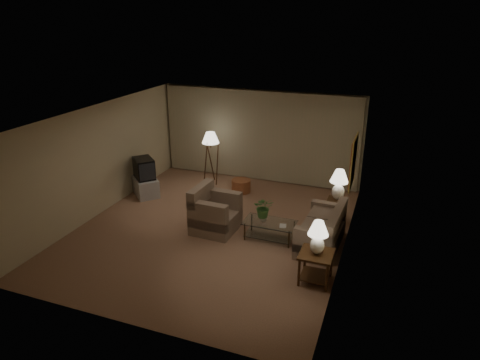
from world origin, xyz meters
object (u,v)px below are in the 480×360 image
object	(u,v)px
table_lamp_near	(318,235)
floor_lamp	(211,157)
side_table_far	(337,207)
ottoman	(241,186)
side_table_near	(316,262)
coffee_table	(270,228)
vase	(263,218)
crt_tv	(144,168)
armchair	(216,214)
table_lamp_far	(339,182)
tv_cabinet	(145,186)
sofa	(321,231)

from	to	relation	value
table_lamp_near	floor_lamp	xyz separation A→B (m)	(-3.85, 3.91, -0.18)
side_table_far	ottoman	distance (m)	2.97
side_table_near	side_table_far	bearing A→B (deg)	90.00
side_table_far	floor_lamp	distance (m)	4.09
side_table_near	ottoman	xyz separation A→B (m)	(-2.79, 3.58, -0.24)
table_lamp_near	coffee_table	bearing A→B (deg)	135.35
coffee_table	vase	xyz separation A→B (m)	(-0.15, 0.00, 0.22)
crt_tv	ottoman	distance (m)	2.72
crt_tv	coffee_table	bearing A→B (deg)	25.86
armchair	side_table_near	size ratio (longest dim) A/B	1.76
armchair	table_lamp_far	size ratio (longest dim) A/B	1.44
armchair	vase	distance (m)	1.15
side_table_near	vase	bearing A→B (deg)	138.55
table_lamp_near	coffee_table	size ratio (longest dim) A/B	0.57
tv_cabinet	crt_tv	size ratio (longest dim) A/B	1.30
ottoman	crt_tv	bearing A→B (deg)	-154.95
coffee_table	crt_tv	world-z (taller)	crt_tv
coffee_table	floor_lamp	bearing A→B (deg)	134.21
coffee_table	side_table_far	bearing A→B (deg)	46.86
side_table_far	coffee_table	world-z (taller)	side_table_far
side_table_far	vase	world-z (taller)	side_table_far
table_lamp_near	coffee_table	xyz separation A→B (m)	(-1.27, 1.25, -0.71)
armchair	coffee_table	xyz separation A→B (m)	(1.29, 0.03, -0.14)
side_table_far	table_lamp_near	bearing A→B (deg)	-90.00
armchair	crt_tv	size ratio (longest dim) A/B	1.35
table_lamp_far	floor_lamp	xyz separation A→B (m)	(-3.85, 1.31, -0.23)
side_table_near	crt_tv	world-z (taller)	crt_tv
table_lamp_near	crt_tv	world-z (taller)	table_lamp_near
table_lamp_far	table_lamp_near	bearing A→B (deg)	-90.00
coffee_table	crt_tv	xyz separation A→B (m)	(-3.93, 1.20, 0.50)
coffee_table	side_table_near	bearing A→B (deg)	-44.65
armchair	tv_cabinet	bearing A→B (deg)	67.45
ottoman	vase	bearing A→B (deg)	-59.35
tv_cabinet	vase	world-z (taller)	vase
coffee_table	table_lamp_near	bearing A→B (deg)	-44.65
armchair	crt_tv	world-z (taller)	crt_tv
tv_cabinet	vase	xyz separation A→B (m)	(3.78, -1.20, 0.25)
sofa	armchair	xyz separation A→B (m)	(-2.41, -0.13, 0.06)
tv_cabinet	ottoman	xyz separation A→B (m)	(2.41, 1.13, -0.07)
crt_tv	vase	bearing A→B (deg)	25.22
sofa	side_table_near	bearing A→B (deg)	9.26
side_table_near	vase	world-z (taller)	side_table_near
sofa	coffee_table	xyz separation A→B (m)	(-1.12, -0.10, -0.08)
side_table_near	side_table_far	xyz separation A→B (m)	(-0.00, 2.60, -0.03)
armchair	ottoman	size ratio (longest dim) A/B	2.02
tv_cabinet	ottoman	world-z (taller)	tv_cabinet
sofa	ottoman	size ratio (longest dim) A/B	3.15
coffee_table	crt_tv	bearing A→B (deg)	163.04
vase	floor_lamp	bearing A→B (deg)	132.50
side_table_far	table_lamp_far	xyz separation A→B (m)	(0.00, -0.00, 0.65)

